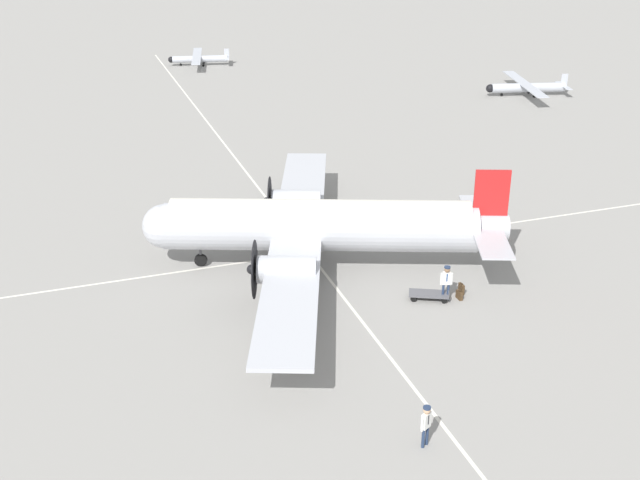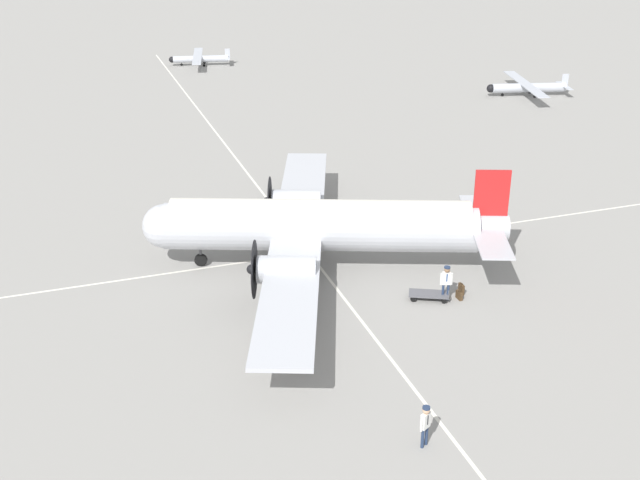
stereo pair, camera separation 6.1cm
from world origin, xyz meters
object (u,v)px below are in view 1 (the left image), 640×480
Objects in this scene: suitcase_upright_spare at (459,295)px; traffic_cone at (295,346)px; passenger_boarding at (447,279)px; baggage_cart at (429,294)px; crew_foreground at (426,422)px; light_aircraft_distant at (198,59)px; airliner_main at (313,225)px; light_aircraft_taxiing at (526,87)px; suitcase_near_door at (461,289)px.

traffic_cone is at bearing -77.95° from suitcase_upright_spare.
passenger_boarding is 0.84× the size of baggage_cart.
light_aircraft_distant reaches higher than crew_foreground.
baggage_cart is at bearing 149.82° from airliner_main.
passenger_boarding is 43.17m from light_aircraft_taxiing.
suitcase_near_door is 1.24× the size of suitcase_upright_spare.
airliner_main reaches higher than passenger_boarding.
suitcase_upright_spare is (0.45, -0.35, -0.06)m from suitcase_near_door.
suitcase_near_door is (-10.22, 6.99, -0.83)m from crew_foreground.
passenger_boarding is 1.19m from suitcase_upright_spare.
passenger_boarding is 3.91× the size of suitcase_upright_spare.
airliner_main is 8.45m from suitcase_near_door.
passenger_boarding is at bearing -74.06° from suitcase_near_door.
light_aircraft_taxiing is at bearing -154.79° from crew_foreground.
suitcase_upright_spare is (0.15, 0.70, -0.95)m from passenger_boarding.
suitcase_upright_spare is at bearing 104.25° from light_aircraft_distant.
suitcase_near_door is 0.93× the size of traffic_cone.
crew_foreground is 11.56m from passenger_boarding.
light_aircraft_distant is 60.67m from traffic_cone.
suitcase_upright_spare is at bearing 155.45° from airliner_main.
baggage_cart is at bearing 107.39° from traffic_cone.
baggage_cart is (5.33, 4.38, -2.21)m from airliner_main.
passenger_boarding is (5.65, 5.10, -1.32)m from airliner_main.
suitcase_near_door is 9.91m from traffic_cone.
light_aircraft_distant reaches higher than suitcase_upright_spare.
light_aircraft_taxiing reaches higher than crew_foreground.
suitcase_upright_spare is (5.80, 5.81, -2.26)m from airliner_main.
baggage_cart reaches higher than suitcase_upright_spare.
airliner_main is 52.60m from light_aircraft_distant.
light_aircraft_distant reaches higher than baggage_cart.
light_aircraft_distant is 14.50× the size of traffic_cone.
passenger_boarding reaches higher than crew_foreground.
crew_foreground is at bearing 98.42° from light_aircraft_distant.
suitcase_near_door is 42.29m from light_aircraft_taxiing.
crew_foreground is at bearing -34.37° from suitcase_near_door.
suitcase_near_door is at bearing 67.73° from light_aircraft_taxiing.
traffic_cone is at bearing 43.03° from baggage_cart.
light_aircraft_taxiing is (-34.00, 26.91, 0.57)m from baggage_cart.
crew_foreground is 8.26m from traffic_cone.
passenger_boarding is 1.19m from baggage_cart.
traffic_cone is at bearing 95.42° from light_aircraft_distant.
traffic_cone is (2.13, -8.55, -0.87)m from passenger_boarding.
passenger_boarding is at bearing 152.54° from airliner_main.
light_aircraft_distant is at bearing -26.95° from light_aircraft_taxiing.
light_aircraft_taxiing is (23.74, 27.20, 0.07)m from light_aircraft_distant.
airliner_main is 2.38× the size of light_aircraft_taxiing.
light_aircraft_taxiing is at bearing 151.43° from light_aircraft_distant.
crew_foreground is at bearing -34.21° from suitcase_upright_spare.
baggage_cart is 57.75m from light_aircraft_distant.
passenger_boarding is 0.17× the size of light_aircraft_taxiing.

